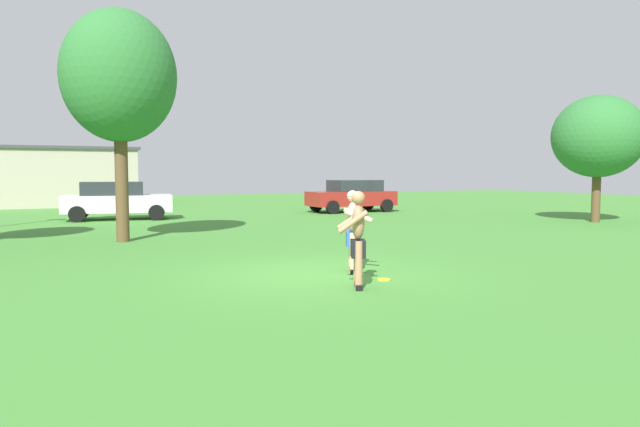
{
  "coord_description": "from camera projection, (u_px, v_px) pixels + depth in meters",
  "views": [
    {
      "loc": [
        -4.57,
        -10.06,
        1.97
      ],
      "look_at": [
        0.35,
        0.77,
        1.11
      ],
      "focal_mm": 32.35,
      "sensor_mm": 36.0,
      "label": 1
    }
  ],
  "objects": [
    {
      "name": "car_red_near_post",
      "position": [
        352.0,
        195.0,
        28.57
      ],
      "size": [
        4.35,
        2.12,
        1.58
      ],
      "color": "maroon",
      "rests_on": "ground_plane"
    },
    {
      "name": "frisbee",
      "position": [
        384.0,
        280.0,
        10.5
      ],
      "size": [
        0.24,
        0.24,
        0.03
      ],
      "primitive_type": "cylinder",
      "color": "yellow",
      "rests_on": "ground_plane"
    },
    {
      "name": "ground_plane",
      "position": [
        320.0,
        274.0,
        11.16
      ],
      "size": [
        80.0,
        80.0,
        0.0
      ],
      "primitive_type": "plane",
      "color": "#428433"
    },
    {
      "name": "outbuilding_behind_lot",
      "position": [
        60.0,
        177.0,
        34.24
      ],
      "size": [
        8.53,
        6.46,
        3.41
      ],
      "color": "#B2A893",
      "rests_on": "ground_plane"
    },
    {
      "name": "player_with_cap",
      "position": [
        353.0,
        228.0,
        11.31
      ],
      "size": [
        0.71,
        0.83,
        1.62
      ],
      "color": "black",
      "rests_on": "ground_plane"
    },
    {
      "name": "tree_near_building",
      "position": [
        119.0,
        77.0,
        16.02
      ],
      "size": [
        3.15,
        3.15,
        6.48
      ],
      "color": "brown",
      "rests_on": "ground_plane"
    },
    {
      "name": "tree_behind_players",
      "position": [
        598.0,
        137.0,
        22.49
      ],
      "size": [
        3.47,
        3.47,
        4.97
      ],
      "color": "brown",
      "rests_on": "ground_plane"
    },
    {
      "name": "car_white_mid_lot",
      "position": [
        116.0,
        200.0,
        23.9
      ],
      "size": [
        4.48,
        2.44,
        1.58
      ],
      "color": "white",
      "rests_on": "ground_plane"
    },
    {
      "name": "player_in_black",
      "position": [
        358.0,
        237.0,
        9.76
      ],
      "size": [
        0.72,
        0.66,
        1.65
      ],
      "color": "black",
      "rests_on": "ground_plane"
    }
  ]
}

